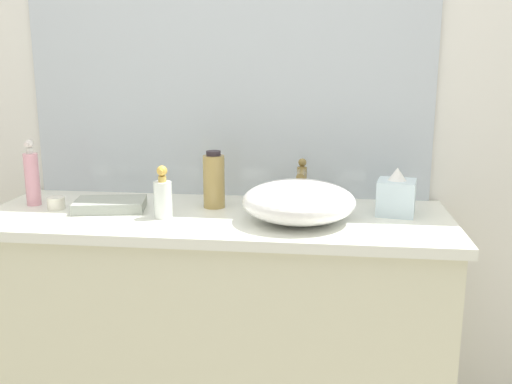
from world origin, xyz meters
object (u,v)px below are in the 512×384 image
at_px(lotion_bottle, 214,180).
at_px(folded_hand_towel, 110,205).
at_px(perfume_bottle, 163,196).
at_px(tissue_box, 396,195).
at_px(sink_basin, 299,201).
at_px(soap_dispenser, 32,177).
at_px(candle_jar, 56,203).

height_order(lotion_bottle, folded_hand_towel, lotion_bottle).
height_order(perfume_bottle, folded_hand_towel, perfume_bottle).
distance_m(lotion_bottle, tissue_box, 0.59).
distance_m(perfume_bottle, folded_hand_towel, 0.22).
bearing_deg(folded_hand_towel, sink_basin, -5.68).
bearing_deg(sink_basin, soap_dispenser, 173.89).
height_order(tissue_box, candle_jar, tissue_box).
height_order(perfume_bottle, tissue_box, perfume_bottle).
height_order(soap_dispenser, perfume_bottle, soap_dispenser).
xyz_separation_m(lotion_bottle, folded_hand_towel, (-0.33, -0.08, -0.07)).
height_order(sink_basin, lotion_bottle, lotion_bottle).
distance_m(soap_dispenser, perfume_bottle, 0.49).
xyz_separation_m(soap_dispenser, candle_jar, (0.10, -0.04, -0.08)).
distance_m(sink_basin, perfume_bottle, 0.42).
bearing_deg(soap_dispenser, perfume_bottle, -12.32).
xyz_separation_m(sink_basin, soap_dispenser, (-0.90, 0.10, 0.03)).
distance_m(soap_dispenser, folded_hand_towel, 0.30).
relative_size(tissue_box, candle_jar, 2.65).
relative_size(sink_basin, folded_hand_towel, 1.54).
bearing_deg(soap_dispenser, candle_jar, -23.85).
height_order(lotion_bottle, perfume_bottle, lotion_bottle).
bearing_deg(lotion_bottle, sink_basin, -25.91).
distance_m(candle_jar, folded_hand_towel, 0.18).
xyz_separation_m(tissue_box, candle_jar, (-1.10, -0.07, -0.04)).
relative_size(perfume_bottle, tissue_box, 1.09).
relative_size(lotion_bottle, folded_hand_towel, 0.85).
xyz_separation_m(soap_dispenser, tissue_box, (1.20, 0.02, -0.03)).
height_order(lotion_bottle, candle_jar, lotion_bottle).
distance_m(sink_basin, tissue_box, 0.32).
bearing_deg(perfume_bottle, soap_dispenser, 167.68).
xyz_separation_m(lotion_bottle, perfume_bottle, (-0.13, -0.15, -0.02)).
relative_size(soap_dispenser, folded_hand_towel, 1.00).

